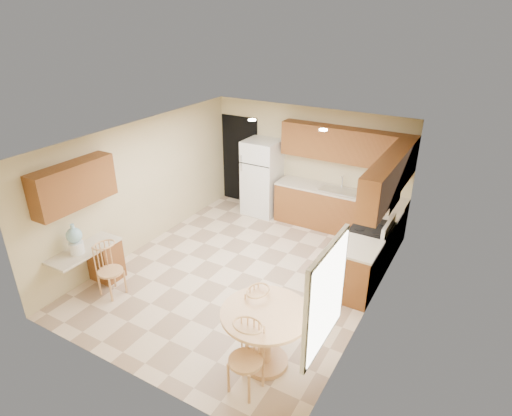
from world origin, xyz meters
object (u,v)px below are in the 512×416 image
Objects in this scene: chair_desk at (105,268)px; stove at (369,249)px; dining_table at (265,330)px; water_crock at (75,240)px; chair_table_a at (258,317)px; chair_table_b at (241,358)px; refrigerator at (262,177)px.

stove is at bearing 135.03° from chair_desk.
water_crock is (-3.40, -0.12, 0.44)m from dining_table.
stove is 2.82m from chair_table_a.
stove is 2.10× the size of water_crock.
chair_table_a is 1.01× the size of chair_desk.
chair_table_b is 3.46m from water_crock.
stove is at bearing 168.38° from chair_table_a.
stove is 0.94× the size of dining_table.
stove is 1.16× the size of chair_table_a.
stove reaches higher than chair_table_a.
chair_table_b is at bearing 18.74° from chair_table_a.
water_crock is (-3.40, 0.47, 0.41)m from chair_table_b.
stove is (2.88, -1.22, -0.40)m from refrigerator.
water_crock is at bearing -69.52° from chair_desk.
stove is at bearing -22.99° from refrigerator.
dining_table is at bearing 2.05° from water_crock.
water_crock is at bearing -81.57° from chair_table_a.
chair_table_a is 1.82× the size of water_crock.
refrigerator is at bearing -148.08° from chair_table_a.
chair_table_a is at bearing -61.47° from refrigerator.
stove is at bearing 79.69° from dining_table.
water_crock is at bearing -142.55° from stove.
stove reaches higher than chair_desk.
chair_table_b is at bearing -98.59° from stove.
chair_table_b is (-0.52, -3.47, 0.13)m from stove.
water_crock is (-0.45, -0.12, 0.44)m from chair_desk.
chair_table_b is (0.21, -0.75, 0.02)m from chair_table_a.
chair_table_b is 1.05× the size of chair_desk.
chair_table_a is at bearing 5.04° from water_crock.
refrigerator is 1.84× the size of chair_table_a.
refrigerator is 3.15m from stove.
refrigerator is 3.34× the size of water_crock.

